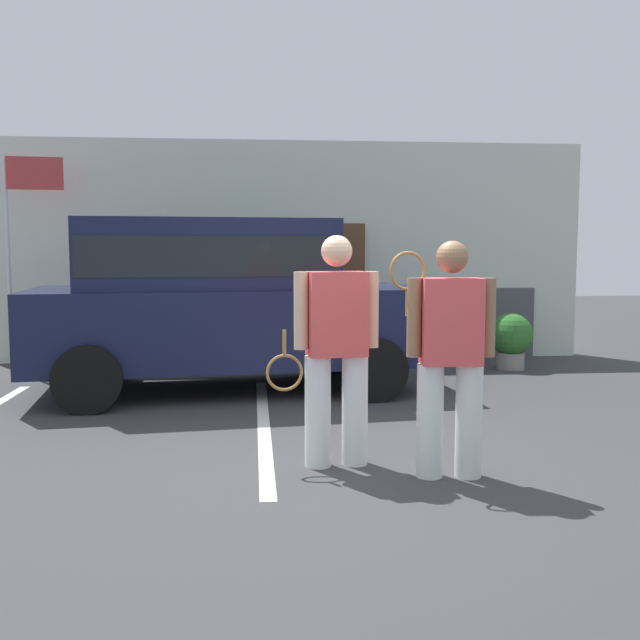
% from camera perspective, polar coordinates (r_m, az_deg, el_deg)
% --- Properties ---
extents(ground_plane, '(40.00, 40.00, 0.00)m').
position_cam_1_polar(ground_plane, '(5.74, 1.33, -11.68)').
color(ground_plane, '#38383A').
extents(parking_stripe_1, '(0.12, 4.40, 0.01)m').
position_cam_1_polar(parking_stripe_1, '(7.15, -4.48, -8.19)').
color(parking_stripe_1, silver).
rests_on(parking_stripe_1, ground_plane).
extents(house_frontage, '(9.00, 0.40, 3.35)m').
position_cam_1_polar(house_frontage, '(11.22, -2.03, 4.93)').
color(house_frontage, silver).
rests_on(house_frontage, ground_plane).
extents(parked_suv, '(4.77, 2.54, 2.05)m').
position_cam_1_polar(parked_suv, '(8.71, -7.88, 1.87)').
color(parked_suv, '#141938').
rests_on(parked_suv, ground_plane).
extents(tennis_player_man, '(0.93, 0.33, 1.81)m').
position_cam_1_polar(tennis_player_man, '(5.63, 1.27, -2.22)').
color(tennis_player_man, white).
rests_on(tennis_player_man, ground_plane).
extents(tennis_player_woman, '(0.79, 0.31, 1.77)m').
position_cam_1_polar(tennis_player_woman, '(5.43, 10.24, -2.74)').
color(tennis_player_woman, white).
rests_on(tennis_player_woman, ground_plane).
extents(potted_plant_by_porch, '(0.61, 0.61, 0.80)m').
position_cam_1_polar(potted_plant_by_porch, '(10.62, 14.87, -1.39)').
color(potted_plant_by_porch, gray).
rests_on(potted_plant_by_porch, ground_plane).
extents(flag_pole, '(0.80, 0.10, 3.03)m').
position_cam_1_polar(flag_pole, '(10.90, -22.58, 7.25)').
color(flag_pole, silver).
rests_on(flag_pole, ground_plane).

